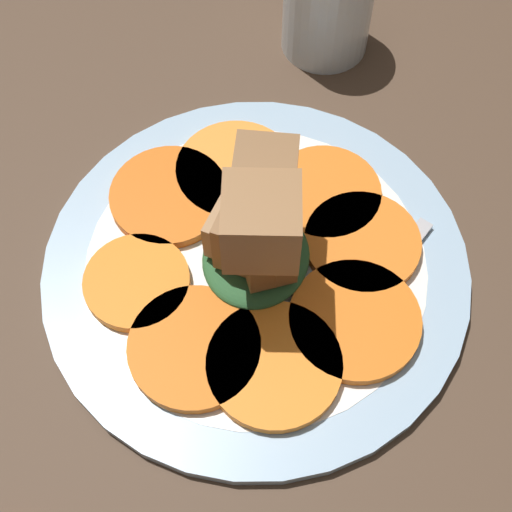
{
  "coord_description": "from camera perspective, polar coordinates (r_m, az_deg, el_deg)",
  "views": [
    {
      "loc": [
        -23.97,
        -7.07,
        47.69
      ],
      "look_at": [
        0.0,
        0.0,
        4.1
      ],
      "focal_mm": 50.0,
      "sensor_mm": 36.0,
      "label": 1
    }
  ],
  "objects": [
    {
      "name": "water_glass",
      "position": [
        0.64,
        5.79,
        19.51
      ],
      "size": [
        7.58,
        7.58,
        9.06
      ],
      "color": "silver",
      "rests_on": "table_slab"
    },
    {
      "name": "carrot_slice_4",
      "position": [
        0.49,
        7.9,
        -5.1
      ],
      "size": [
        9.06,
        9.06,
        0.81
      ],
      "primitive_type": "cylinder",
      "color": "orange",
      "rests_on": "plate"
    },
    {
      "name": "carrot_slice_6",
      "position": [
        0.54,
        5.55,
        5.06
      ],
      "size": [
        8.42,
        8.42,
        0.81
      ],
      "primitive_type": "cylinder",
      "color": "orange",
      "rests_on": "plate"
    },
    {
      "name": "carrot_slice_0",
      "position": [
        0.54,
        -6.98,
        4.8
      ],
      "size": [
        8.92,
        8.92,
        0.81
      ],
      "primitive_type": "cylinder",
      "color": "orange",
      "rests_on": "plate"
    },
    {
      "name": "table_slab",
      "position": [
        0.53,
        0.0,
        -1.67
      ],
      "size": [
        120.0,
        120.0,
        2.0
      ],
      "primitive_type": "cube",
      "color": "#4C3828",
      "rests_on": "ground"
    },
    {
      "name": "carrot_slice_2",
      "position": [
        0.48,
        -4.96,
        -7.29
      ],
      "size": [
        8.95,
        8.95,
        0.81
      ],
      "primitive_type": "cylinder",
      "color": "orange",
      "rests_on": "plate"
    },
    {
      "name": "carrot_slice_5",
      "position": [
        0.52,
        8.5,
        1.08
      ],
      "size": [
        8.47,
        8.47,
        0.81
      ],
      "primitive_type": "cylinder",
      "color": "orange",
      "rests_on": "plate"
    },
    {
      "name": "center_pile",
      "position": [
        0.47,
        0.19,
        1.9
      ],
      "size": [
        9.25,
        7.54,
        11.1
      ],
      "color": "#2D6033",
      "rests_on": "plate"
    },
    {
      "name": "carrot_slice_7",
      "position": [
        0.55,
        -1.64,
        6.9
      ],
      "size": [
        9.19,
        9.19,
        0.81
      ],
      "primitive_type": "cylinder",
      "color": "orange",
      "rests_on": "plate"
    },
    {
      "name": "fork",
      "position": [
        0.5,
        8.32,
        -4.24
      ],
      "size": [
        16.49,
        7.67,
        0.4
      ],
      "rotation": [
        0.0,
        0.0,
        -0.37
      ],
      "color": "#B2B2B7",
      "rests_on": "plate"
    },
    {
      "name": "carrot_slice_1",
      "position": [
        0.51,
        -9.52,
        -2.06
      ],
      "size": [
        7.49,
        7.49,
        0.81
      ],
      "primitive_type": "cylinder",
      "color": "orange",
      "rests_on": "plate"
    },
    {
      "name": "plate",
      "position": [
        0.52,
        0.0,
        -0.87
      ],
      "size": [
        30.75,
        30.75,
        1.05
      ],
      "color": "#99B7D1",
      "rests_on": "table_slab"
    },
    {
      "name": "carrot_slice_3",
      "position": [
        0.47,
        1.46,
        -8.68
      ],
      "size": [
        9.03,
        9.03,
        0.81
      ],
      "primitive_type": "cylinder",
      "color": "orange",
      "rests_on": "plate"
    }
  ]
}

